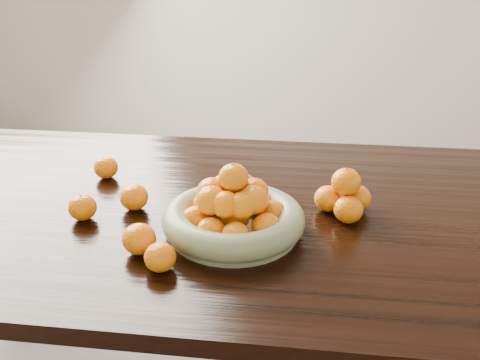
# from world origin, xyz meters

# --- Properties ---
(dining_table) EXTENTS (2.00, 1.00, 0.75)m
(dining_table) POSITION_xyz_m (0.00, 0.00, 0.66)
(dining_table) COLOR black
(dining_table) RESTS_ON ground
(fruit_bowl) EXTENTS (0.32, 0.32, 0.17)m
(fruit_bowl) POSITION_xyz_m (-0.04, -0.14, 0.80)
(fruit_bowl) COLOR gray
(fruit_bowl) RESTS_ON dining_table
(orange_pyramid) EXTENTS (0.14, 0.14, 0.12)m
(orange_pyramid) POSITION_xyz_m (0.21, -0.01, 0.80)
(orange_pyramid) COLOR orange
(orange_pyramid) RESTS_ON dining_table
(loose_orange_0) EXTENTS (0.07, 0.07, 0.06)m
(loose_orange_0) POSITION_xyz_m (-0.40, -0.12, 0.78)
(loose_orange_0) COLOR orange
(loose_orange_0) RESTS_ON dining_table
(loose_orange_1) EXTENTS (0.07, 0.07, 0.07)m
(loose_orange_1) POSITION_xyz_m (-0.30, -0.05, 0.78)
(loose_orange_1) COLOR orange
(loose_orange_1) RESTS_ON dining_table
(loose_orange_2) EXTENTS (0.07, 0.07, 0.07)m
(loose_orange_2) POSITION_xyz_m (-0.22, -0.25, 0.78)
(loose_orange_2) COLOR orange
(loose_orange_2) RESTS_ON dining_table
(loose_orange_3) EXTENTS (0.07, 0.07, 0.06)m
(loose_orange_3) POSITION_xyz_m (-0.44, 0.13, 0.78)
(loose_orange_3) COLOR orange
(loose_orange_3) RESTS_ON dining_table
(loose_orange_4) EXTENTS (0.06, 0.06, 0.06)m
(loose_orange_4) POSITION_xyz_m (-0.16, -0.31, 0.78)
(loose_orange_4) COLOR orange
(loose_orange_4) RESTS_ON dining_table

